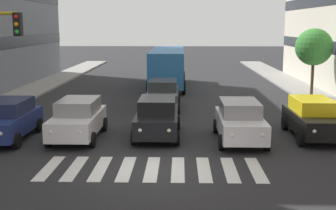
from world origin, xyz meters
The scene contains 10 objects.
ground_plane centered at (0.00, 0.00, 0.00)m, with size 180.00×180.00×0.00m, color #262628.
crosswalk_markings centered at (0.00, 0.00, 0.00)m, with size 7.65×2.80×0.01m.
car_0 centered at (-6.83, -4.68, 0.89)m, with size 2.02×4.44×1.72m.
car_1 centered at (-3.52, -3.97, 0.89)m, with size 2.02×4.44×1.72m.
car_2 centered at (0.05, -4.67, 0.89)m, with size 2.02×4.44×1.72m.
car_3 centered at (3.50, -4.22, 0.89)m, with size 2.02×4.44×1.72m.
car_4 centered at (6.52, -3.96, 0.89)m, with size 2.02×4.44×1.72m.
car_row2_0 centered at (0.06, -11.34, 0.89)m, with size 2.02×4.44×1.72m.
bus_behind_traffic centered at (0.05, -20.67, 1.86)m, with size 2.78×10.50×3.00m.
street_tree_2 centered at (-9.87, -15.65, 3.45)m, with size 2.48×2.48×4.55m.
Camera 1 is at (-0.97, 15.15, 4.95)m, focal length 48.67 mm.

